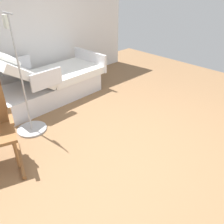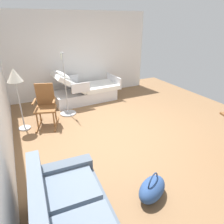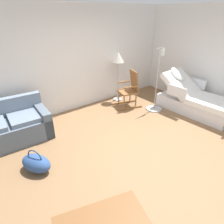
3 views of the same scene
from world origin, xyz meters
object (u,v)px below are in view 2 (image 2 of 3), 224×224
hospital_bed (85,92)px  couch (72,222)px  rocking_chair (46,106)px  duffel_bag (152,189)px  floor_lamp (15,80)px  iv_pole (67,105)px

hospital_bed → couch: hospital_bed is taller
couch → rocking_chair: bearing=-4.6°
rocking_chair → duffel_bag: 3.23m
hospital_bed → floor_lamp: (-1.13, 1.96, 0.92)m
hospital_bed → floor_lamp: 2.44m
couch → rocking_chair: size_ratio=1.57×
rocking_chair → duffel_bag: (-3.06, -0.97, -0.35)m
hospital_bed → rocking_chair: 1.82m
hospital_bed → iv_pole: (-0.75, 0.78, -0.06)m
couch → rocking_chair: (3.19, -0.26, 0.20)m
hospital_bed → rocking_chair: (-1.14, 1.40, 0.19)m
hospital_bed → duffel_bag: size_ratio=3.26×
rocking_chair → hospital_bed: bearing=-50.8°
floor_lamp → iv_pole: size_ratio=0.88×
couch → hospital_bed: bearing=-20.9°
floor_lamp → duffel_bag: 3.60m
couch → iv_pole: 3.69m
floor_lamp → duffel_bag: (-3.07, -1.53, -1.07)m
couch → rocking_chair: rocking_chair is taller
rocking_chair → floor_lamp: 0.92m
iv_pole → hospital_bed: bearing=-46.3°
hospital_bed → iv_pole: bearing=133.7°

